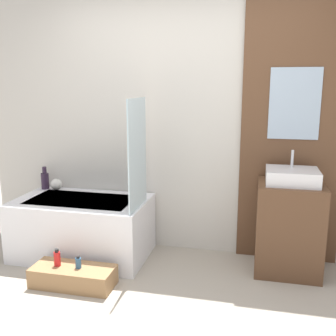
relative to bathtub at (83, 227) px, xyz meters
name	(u,v)px	position (x,y,z in m)	size (l,w,h in m)	color
wall_tiled_back	(187,120)	(0.94, 0.42, 1.02)	(4.20, 0.06, 2.60)	beige
wall_wood_accent	(293,122)	(1.91, 0.37, 1.02)	(0.92, 0.04, 2.60)	brown
bathtub	(83,227)	(0.00, 0.00, 0.00)	(1.26, 0.74, 0.56)	white
glass_shower_screen	(137,154)	(0.60, -0.11, 0.76)	(0.01, 0.49, 0.96)	silver
wooden_step_bench	(73,276)	(0.18, -0.58, -0.20)	(0.68, 0.29, 0.16)	#997047
vanity_cabinet	(289,228)	(1.91, 0.11, 0.12)	(0.56, 0.49, 0.80)	brown
sink	(292,176)	(1.91, 0.11, 0.58)	(0.44, 0.37, 0.27)	white
vase_tall_dark	(45,180)	(-0.54, 0.28, 0.37)	(0.08, 0.08, 0.23)	#2D1E33
vase_round_light	(56,184)	(-0.40, 0.26, 0.34)	(0.12, 0.12, 0.12)	silver
bottle_soap_primary	(57,258)	(0.04, -0.58, -0.06)	(0.05, 0.05, 0.15)	red
bottle_soap_secondary	(78,263)	(0.23, -0.58, -0.07)	(0.05, 0.05, 0.10)	#2D567A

